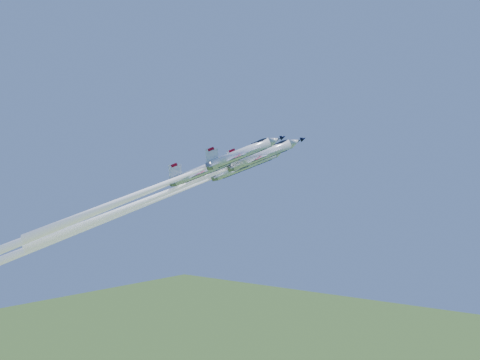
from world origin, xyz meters
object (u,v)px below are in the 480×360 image
Objects in this scene: jet_right at (162,185)px; jet_slot at (121,203)px; jet_left at (139,206)px; jet_lead at (173,190)px.

jet_slot is (-9.20, -0.93, -3.10)m from jet_right.
jet_right is (14.08, -7.59, 4.07)m from jet_left.
jet_slot is at bearing -80.67° from jet_lead.
jet_lead is 9.33m from jet_slot.
jet_left reaches higher than jet_lead.
jet_left is at bearing -138.86° from jet_lead.
jet_left is 9.86m from jet_slot.
jet_left is 16.50m from jet_right.
jet_left is at bearing 169.48° from jet_slot.
jet_slot is (4.88, -8.52, 0.96)m from jet_left.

